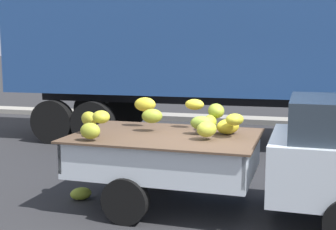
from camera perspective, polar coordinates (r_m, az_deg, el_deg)
The scene contains 5 objects.
ground at distance 6.73m, azimuth 6.59°, elevation -12.12°, with size 220.00×220.00×0.00m, color #28282B.
curb_strip at distance 14.64m, azimuth 11.70°, elevation -0.69°, with size 80.00×0.80×0.16m, color gray.
pickup_truck at distance 6.48m, azimuth 15.92°, elevation -5.00°, with size 4.81×2.00×1.70m.
semi_trailer at distance 11.29m, azimuth 9.84°, elevation 9.25°, with size 12.05×2.84×3.95m.
fallen_banana_bunch_near_tailgate at distance 7.34m, azimuth -10.88°, elevation -9.65°, with size 0.33×0.23×0.19m, color #8EA02E.
Camera 1 is at (0.96, -6.23, 2.35)m, focal length 48.62 mm.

